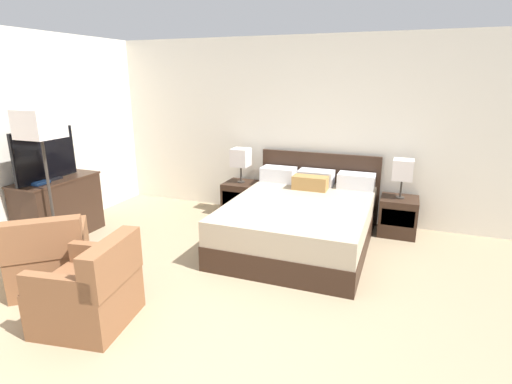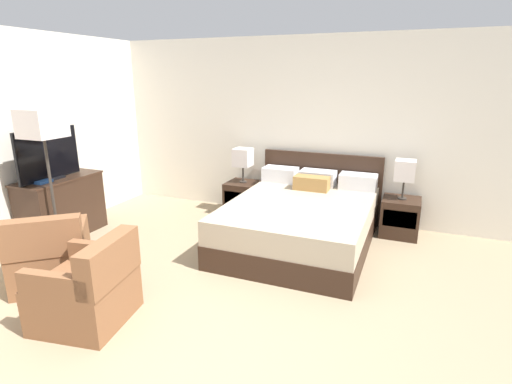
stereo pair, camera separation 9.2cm
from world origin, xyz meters
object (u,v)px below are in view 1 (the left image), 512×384
object	(u,v)px
bed	(301,220)
tv	(45,156)
book_red_cover	(37,182)
dresser	(59,207)
floor_lamp	(40,131)
nightstand_left	(241,198)
armchair_by_window	(50,259)
table_lamp_left	(241,158)
armchair_companion	(91,292)
nightstand_right	(398,216)
table_lamp_right	(403,170)

from	to	relation	value
bed	tv	size ratio (longest dim) A/B	2.44
bed	book_red_cover	distance (m)	3.17
dresser	floor_lamp	distance (m)	1.18
nightstand_left	armchair_by_window	size ratio (longest dim) A/B	0.51
table_lamp_left	book_red_cover	world-z (taller)	table_lamp_left
nightstand_left	floor_lamp	world-z (taller)	floor_lamp
tv	floor_lamp	distance (m)	0.62
tv	armchair_companion	bearing A→B (deg)	-36.04
tv	armchair_companion	xyz separation A→B (m)	(1.73, -1.26, -0.79)
table_lamp_left	floor_lamp	distance (m)	2.59
bed	nightstand_left	bearing A→B (deg)	146.04
tv	table_lamp_left	bearing A→B (deg)	43.87
bed	nightstand_right	bearing A→B (deg)	33.95
book_red_cover	floor_lamp	size ratio (longest dim) A/B	0.14
table_lamp_left	armchair_by_window	distance (m)	2.85
tv	armchair_companion	distance (m)	2.28
nightstand_right	armchair_by_window	distance (m)	4.09
dresser	armchair_companion	bearing A→B (deg)	-37.89
bed	floor_lamp	distance (m)	3.08
table_lamp_right	book_red_cover	world-z (taller)	table_lamp_right
table_lamp_left	nightstand_left	bearing A→B (deg)	-90.00
nightstand_right	book_red_cover	size ratio (longest dim) A/B	2.11
bed	table_lamp_left	size ratio (longest dim) A/B	4.19
armchair_by_window	table_lamp_right	bearing A→B (deg)	40.08
nightstand_right	tv	size ratio (longest dim) A/B	0.56
nightstand_right	nightstand_left	bearing A→B (deg)	180.00
table_lamp_left	table_lamp_right	xyz separation A→B (m)	(2.22, 0.00, 0.00)
book_red_cover	tv	bearing A→B (deg)	92.26
dresser	nightstand_left	bearing A→B (deg)	42.30
nightstand_left	dresser	bearing A→B (deg)	-137.70
nightstand_right	table_lamp_left	distance (m)	2.30
bed	book_red_cover	size ratio (longest dim) A/B	9.10
armchair_companion	table_lamp_left	bearing A→B (deg)	88.42
bed	floor_lamp	bearing A→B (deg)	-152.36
table_lamp_left	tv	size ratio (longest dim) A/B	0.58
floor_lamp	dresser	bearing A→B (deg)	131.43
nightstand_left	table_lamp_right	size ratio (longest dim) A/B	0.97
book_red_cover	bed	bearing A→B (deg)	21.77
table_lamp_right	tv	xyz separation A→B (m)	(-4.03, -1.74, 0.22)
table_lamp_right	nightstand_left	bearing A→B (deg)	-179.96
nightstand_left	floor_lamp	distance (m)	2.79
nightstand_right	armchair_companion	xyz separation A→B (m)	(-2.30, -2.99, 0.04)
nightstand_left	armchair_companion	distance (m)	2.99
dresser	armchair_companion	distance (m)	2.19
table_lamp_right	nightstand_right	bearing A→B (deg)	-90.00
dresser	floor_lamp	size ratio (longest dim) A/B	0.62
nightstand_right	armchair_by_window	bearing A→B (deg)	-139.93
nightstand_right	floor_lamp	bearing A→B (deg)	-150.36
tv	armchair_by_window	world-z (taller)	tv
nightstand_left	book_red_cover	bearing A→B (deg)	-133.32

